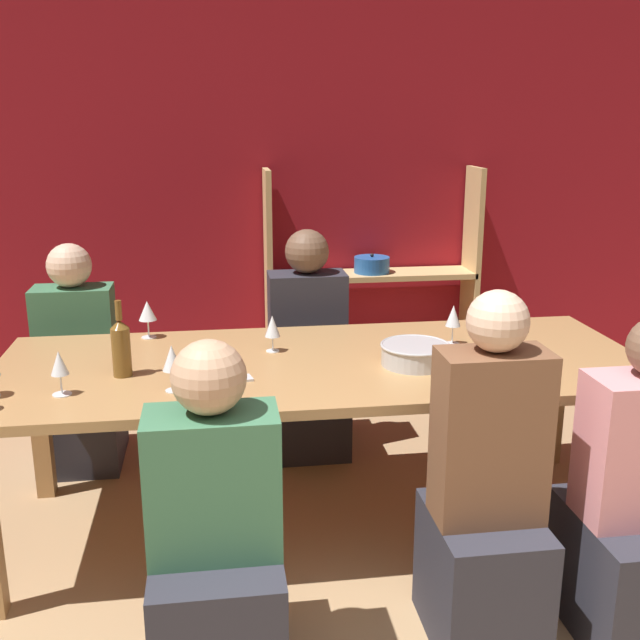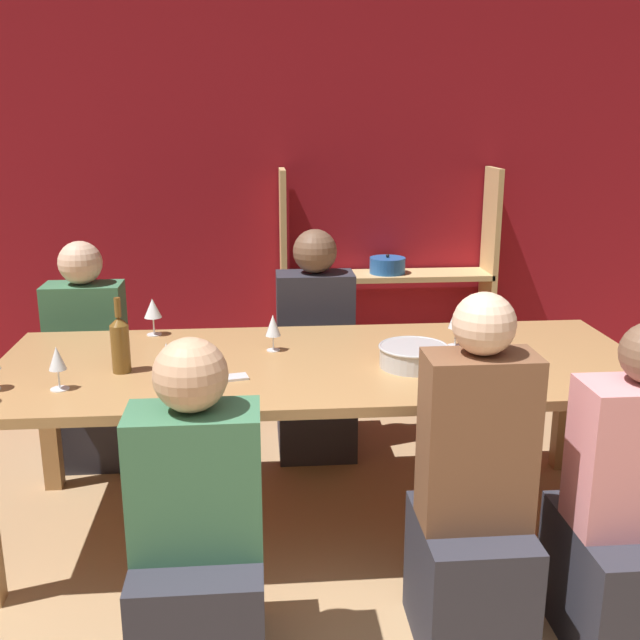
{
  "view_description": "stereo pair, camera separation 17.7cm",
  "coord_description": "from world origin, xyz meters",
  "px_view_note": "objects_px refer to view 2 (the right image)",
  "views": [
    {
      "loc": [
        -0.48,
        -1.16,
        1.77
      ],
      "look_at": [
        -0.04,
        1.9,
        0.92
      ],
      "focal_mm": 42.0,
      "sensor_mm": 36.0,
      "label": 1
    },
    {
      "loc": [
        -0.3,
        -1.18,
        1.77
      ],
      "look_at": [
        -0.04,
        1.9,
        0.92
      ],
      "focal_mm": 42.0,
      "sensor_mm": 36.0,
      "label": 2
    }
  ],
  "objects_px": {
    "wine_bottle_green": "(120,343)",
    "person_near_b": "(199,554)",
    "wine_glass_empty_a": "(273,326)",
    "mixing_bowl": "(413,355)",
    "person_near_a": "(472,521)",
    "wine_glass_red_c": "(57,360)",
    "person_near_c": "(629,533)",
    "wine_glass_red_a": "(456,319)",
    "cell_phone": "(229,378)",
    "wine_glass_red_b": "(167,357)",
    "person_far_a": "(90,379)",
    "person_far_b": "(315,369)",
    "dining_table": "(322,377)",
    "shelf_unit": "(386,312)",
    "wine_glass_empty_b": "(153,309)"
  },
  "relations": [
    {
      "from": "wine_bottle_green",
      "to": "person_near_b",
      "type": "xyz_separation_m",
      "value": [
        0.35,
        -0.78,
        -0.47
      ]
    },
    {
      "from": "wine_glass_empty_a",
      "to": "mixing_bowl",
      "type": "bearing_deg",
      "value": -24.71
    },
    {
      "from": "wine_bottle_green",
      "to": "person_near_a",
      "type": "xyz_separation_m",
      "value": [
        1.25,
        -0.74,
        -0.43
      ]
    },
    {
      "from": "wine_glass_red_c",
      "to": "person_near_c",
      "type": "bearing_deg",
      "value": -16.67
    },
    {
      "from": "wine_glass_red_a",
      "to": "person_near_c",
      "type": "relative_size",
      "value": 0.16
    },
    {
      "from": "cell_phone",
      "to": "person_near_a",
      "type": "height_order",
      "value": "person_near_a"
    },
    {
      "from": "wine_glass_red_b",
      "to": "wine_glass_red_c",
      "type": "relative_size",
      "value": 1.06
    },
    {
      "from": "mixing_bowl",
      "to": "wine_glass_red_a",
      "type": "bearing_deg",
      "value": 46.36
    },
    {
      "from": "mixing_bowl",
      "to": "wine_bottle_green",
      "type": "bearing_deg",
      "value": 178.47
    },
    {
      "from": "person_far_a",
      "to": "person_far_b",
      "type": "bearing_deg",
      "value": -179.54
    },
    {
      "from": "person_near_b",
      "to": "person_far_b",
      "type": "relative_size",
      "value": 0.94
    },
    {
      "from": "cell_phone",
      "to": "person_far_b",
      "type": "distance_m",
      "value": 1.15
    },
    {
      "from": "wine_glass_red_a",
      "to": "cell_phone",
      "type": "xyz_separation_m",
      "value": [
        -1.0,
        -0.35,
        -0.12
      ]
    },
    {
      "from": "dining_table",
      "to": "person_near_c",
      "type": "distance_m",
      "value": 1.31
    },
    {
      "from": "wine_bottle_green",
      "to": "person_near_b",
      "type": "height_order",
      "value": "person_near_b"
    },
    {
      "from": "shelf_unit",
      "to": "person_near_a",
      "type": "bearing_deg",
      "value": -93.57
    },
    {
      "from": "wine_glass_red_a",
      "to": "shelf_unit",
      "type": "bearing_deg",
      "value": 90.49
    },
    {
      "from": "person_far_b",
      "to": "cell_phone",
      "type": "bearing_deg",
      "value": 67.62
    },
    {
      "from": "dining_table",
      "to": "person_far_b",
      "type": "height_order",
      "value": "person_far_b"
    },
    {
      "from": "wine_glass_empty_b",
      "to": "person_near_a",
      "type": "relative_size",
      "value": 0.14
    },
    {
      "from": "dining_table",
      "to": "cell_phone",
      "type": "bearing_deg",
      "value": -152.84
    },
    {
      "from": "wine_glass_red_a",
      "to": "wine_glass_empty_b",
      "type": "xyz_separation_m",
      "value": [
        -1.36,
        0.3,
        0.0
      ]
    },
    {
      "from": "mixing_bowl",
      "to": "wine_glass_empty_b",
      "type": "distance_m",
      "value": 1.25
    },
    {
      "from": "wine_glass_empty_b",
      "to": "person_near_c",
      "type": "distance_m",
      "value": 2.21
    },
    {
      "from": "wine_bottle_green",
      "to": "person_near_b",
      "type": "bearing_deg",
      "value": -66.12
    },
    {
      "from": "wine_bottle_green",
      "to": "person_near_c",
      "type": "distance_m",
      "value": 2.0
    },
    {
      "from": "person_near_b",
      "to": "person_near_c",
      "type": "height_order",
      "value": "person_near_c"
    },
    {
      "from": "shelf_unit",
      "to": "wine_glass_red_b",
      "type": "relative_size",
      "value": 8.02
    },
    {
      "from": "wine_glass_red_b",
      "to": "person_near_c",
      "type": "distance_m",
      "value": 1.74
    },
    {
      "from": "mixing_bowl",
      "to": "person_near_a",
      "type": "height_order",
      "value": "person_near_a"
    },
    {
      "from": "dining_table",
      "to": "person_near_a",
      "type": "distance_m",
      "value": 0.95
    },
    {
      "from": "cell_phone",
      "to": "person_near_c",
      "type": "bearing_deg",
      "value": -25.86
    },
    {
      "from": "mixing_bowl",
      "to": "person_near_b",
      "type": "xyz_separation_m",
      "value": [
        -0.84,
        -0.75,
        -0.4
      ]
    },
    {
      "from": "dining_table",
      "to": "person_near_b",
      "type": "distance_m",
      "value": 1.02
    },
    {
      "from": "wine_glass_red_b",
      "to": "shelf_unit",
      "type": "bearing_deg",
      "value": 60.19
    },
    {
      "from": "shelf_unit",
      "to": "wine_glass_red_c",
      "type": "height_order",
      "value": "shelf_unit"
    },
    {
      "from": "person_near_a",
      "to": "person_far_b",
      "type": "distance_m",
      "value": 1.69
    },
    {
      "from": "wine_glass_red_a",
      "to": "wine_glass_red_b",
      "type": "relative_size",
      "value": 1.01
    },
    {
      "from": "wine_glass_empty_a",
      "to": "wine_glass_red_b",
      "type": "height_order",
      "value": "wine_glass_red_b"
    },
    {
      "from": "wine_glass_red_b",
      "to": "cell_phone",
      "type": "height_order",
      "value": "wine_glass_red_b"
    },
    {
      "from": "wine_glass_empty_a",
      "to": "person_near_a",
      "type": "relative_size",
      "value": 0.13
    },
    {
      "from": "cell_phone",
      "to": "person_far_a",
      "type": "distance_m",
      "value": 1.32
    },
    {
      "from": "wine_glass_empty_b",
      "to": "cell_phone",
      "type": "distance_m",
      "value": 0.75
    },
    {
      "from": "mixing_bowl",
      "to": "wine_glass_empty_b",
      "type": "relative_size",
      "value": 1.65
    },
    {
      "from": "person_near_a",
      "to": "person_near_b",
      "type": "height_order",
      "value": "person_near_a"
    },
    {
      "from": "mixing_bowl",
      "to": "cell_phone",
      "type": "xyz_separation_m",
      "value": [
        -0.75,
        -0.09,
        -0.04
      ]
    },
    {
      "from": "person_far_a",
      "to": "person_near_c",
      "type": "distance_m",
      "value": 2.69
    },
    {
      "from": "wine_glass_red_c",
      "to": "person_far_a",
      "type": "height_order",
      "value": "person_far_a"
    },
    {
      "from": "shelf_unit",
      "to": "person_far_b",
      "type": "relative_size",
      "value": 1.2
    },
    {
      "from": "wine_bottle_green",
      "to": "person_near_c",
      "type": "relative_size",
      "value": 0.27
    }
  ]
}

